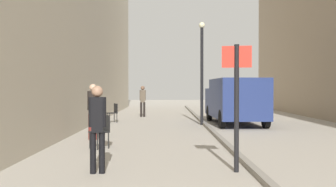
{
  "coord_description": "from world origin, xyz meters",
  "views": [
    {
      "loc": [
        -0.2,
        -2.53,
        1.72
      ],
      "look_at": [
        -0.11,
        14.0,
        1.47
      ],
      "focal_mm": 40.78,
      "sensor_mm": 36.0,
      "label": 1
    }
  ],
  "objects_px": {
    "delivery_van": "(235,100)",
    "cafe_chair_by_doorway": "(102,129)",
    "lamp_post": "(202,66)",
    "pedestrian_mid_block": "(97,123)",
    "street_sign_post": "(237,96)",
    "pedestrian_far_crossing": "(93,107)",
    "cafe_chair_near_window": "(114,111)",
    "pedestrian_main_foreground": "(143,99)"
  },
  "relations": [
    {
      "from": "pedestrian_main_foreground",
      "to": "lamp_post",
      "type": "xyz_separation_m",
      "value": [
        3.04,
        -4.92,
        1.66
      ]
    },
    {
      "from": "pedestrian_far_crossing",
      "to": "cafe_chair_by_doorway",
      "type": "relative_size",
      "value": 1.97
    },
    {
      "from": "pedestrian_mid_block",
      "to": "cafe_chair_by_doorway",
      "type": "height_order",
      "value": "pedestrian_mid_block"
    },
    {
      "from": "pedestrian_main_foreground",
      "to": "cafe_chair_near_window",
      "type": "relative_size",
      "value": 1.95
    },
    {
      "from": "delivery_van",
      "to": "cafe_chair_by_doorway",
      "type": "xyz_separation_m",
      "value": [
        -5.09,
        -7.2,
        -0.62
      ]
    },
    {
      "from": "lamp_post",
      "to": "delivery_van",
      "type": "bearing_deg",
      "value": 13.13
    },
    {
      "from": "cafe_chair_near_window",
      "to": "lamp_post",
      "type": "bearing_deg",
      "value": -134.64
    },
    {
      "from": "street_sign_post",
      "to": "cafe_chair_near_window",
      "type": "bearing_deg",
      "value": -61.21
    },
    {
      "from": "delivery_van",
      "to": "cafe_chair_by_doorway",
      "type": "bearing_deg",
      "value": -126.67
    },
    {
      "from": "cafe_chair_by_doorway",
      "to": "pedestrian_far_crossing",
      "type": "bearing_deg",
      "value": -26.36
    },
    {
      "from": "street_sign_post",
      "to": "cafe_chair_by_doorway",
      "type": "height_order",
      "value": "street_sign_post"
    },
    {
      "from": "pedestrian_mid_block",
      "to": "cafe_chair_near_window",
      "type": "relative_size",
      "value": 1.87
    },
    {
      "from": "lamp_post",
      "to": "pedestrian_mid_block",
      "type": "bearing_deg",
      "value": -106.83
    },
    {
      "from": "pedestrian_mid_block",
      "to": "pedestrian_main_foreground",
      "type": "bearing_deg",
      "value": 83.71
    },
    {
      "from": "street_sign_post",
      "to": "cafe_chair_by_doorway",
      "type": "relative_size",
      "value": 2.77
    },
    {
      "from": "pedestrian_mid_block",
      "to": "cafe_chair_near_window",
      "type": "bearing_deg",
      "value": 89.89
    },
    {
      "from": "cafe_chair_by_doorway",
      "to": "delivery_van",
      "type": "bearing_deg",
      "value": -79.8
    },
    {
      "from": "street_sign_post",
      "to": "lamp_post",
      "type": "xyz_separation_m",
      "value": [
        0.23,
        9.92,
        1.18
      ]
    },
    {
      "from": "pedestrian_mid_block",
      "to": "pedestrian_far_crossing",
      "type": "xyz_separation_m",
      "value": [
        -1.05,
        5.01,
        0.05
      ]
    },
    {
      "from": "pedestrian_main_foreground",
      "to": "street_sign_post",
      "type": "xyz_separation_m",
      "value": [
        2.82,
        -14.84,
        0.49
      ]
    },
    {
      "from": "lamp_post",
      "to": "cafe_chair_by_doorway",
      "type": "distance_m",
      "value": 7.97
    },
    {
      "from": "street_sign_post",
      "to": "cafe_chair_by_doorway",
      "type": "xyz_separation_m",
      "value": [
        -3.27,
        3.1,
        -1.0
      ]
    },
    {
      "from": "street_sign_post",
      "to": "lamp_post",
      "type": "height_order",
      "value": "lamp_post"
    },
    {
      "from": "pedestrian_main_foreground",
      "to": "cafe_chair_near_window",
      "type": "distance_m",
      "value": 3.89
    },
    {
      "from": "street_sign_post",
      "to": "delivery_van",
      "type": "bearing_deg",
      "value": -91.14
    },
    {
      "from": "street_sign_post",
      "to": "pedestrian_far_crossing",
      "type": "bearing_deg",
      "value": -42.83
    },
    {
      "from": "pedestrian_main_foreground",
      "to": "cafe_chair_near_window",
      "type": "xyz_separation_m",
      "value": [
        -1.22,
        -3.66,
        -0.51
      ]
    },
    {
      "from": "pedestrian_main_foreground",
      "to": "pedestrian_mid_block",
      "type": "relative_size",
      "value": 1.04
    },
    {
      "from": "pedestrian_main_foreground",
      "to": "cafe_chair_by_doorway",
      "type": "distance_m",
      "value": 11.76
    },
    {
      "from": "pedestrian_mid_block",
      "to": "street_sign_post",
      "type": "height_order",
      "value": "street_sign_post"
    },
    {
      "from": "street_sign_post",
      "to": "lamp_post",
      "type": "relative_size",
      "value": 0.55
    },
    {
      "from": "pedestrian_main_foreground",
      "to": "pedestrian_far_crossing",
      "type": "xyz_separation_m",
      "value": [
        -1.04,
        -9.95,
        0.01
      ]
    },
    {
      "from": "pedestrian_far_crossing",
      "to": "cafe_chair_by_doorway",
      "type": "height_order",
      "value": "pedestrian_far_crossing"
    },
    {
      "from": "pedestrian_mid_block",
      "to": "lamp_post",
      "type": "bearing_deg",
      "value": 66.85
    },
    {
      "from": "cafe_chair_near_window",
      "to": "pedestrian_main_foreground",
      "type": "bearing_deg",
      "value": -46.64
    },
    {
      "from": "street_sign_post",
      "to": "cafe_chair_by_doorway",
      "type": "distance_m",
      "value": 4.61
    },
    {
      "from": "delivery_van",
      "to": "street_sign_post",
      "type": "xyz_separation_m",
      "value": [
        -1.83,
        -10.29,
        0.38
      ]
    },
    {
      "from": "pedestrian_main_foreground",
      "to": "delivery_van",
      "type": "distance_m",
      "value": 6.5
    },
    {
      "from": "delivery_van",
      "to": "cafe_chair_by_doorway",
      "type": "height_order",
      "value": "delivery_van"
    },
    {
      "from": "pedestrian_far_crossing",
      "to": "cafe_chair_near_window",
      "type": "xyz_separation_m",
      "value": [
        -0.18,
        6.29,
        -0.52
      ]
    },
    {
      "from": "cafe_chair_by_doorway",
      "to": "pedestrian_main_foreground",
      "type": "bearing_deg",
      "value": -46.71
    },
    {
      "from": "cafe_chair_by_doorway",
      "to": "lamp_post",
      "type": "bearing_deg",
      "value": -71.63
    }
  ]
}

